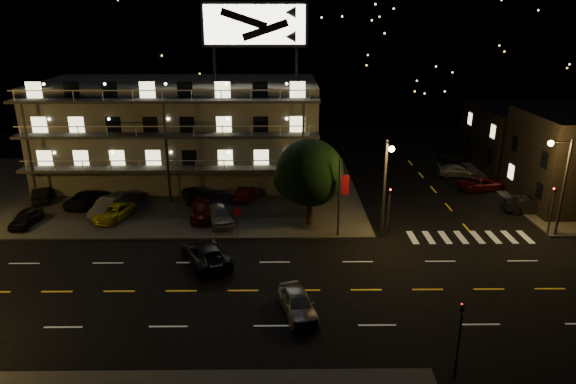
{
  "coord_description": "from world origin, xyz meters",
  "views": [
    {
      "loc": [
        0.58,
        -29.29,
        16.93
      ],
      "look_at": [
        1.01,
        8.0,
        3.98
      ],
      "focal_mm": 32.0,
      "sensor_mm": 36.0,
      "label": 1
    }
  ],
  "objects_px": {
    "lot_car_7": "(122,198)",
    "road_car_west": "(206,254)",
    "tree": "(309,175)",
    "lot_car_2": "(114,212)",
    "lot_car_4": "(219,214)",
    "side_car_0": "(531,205)",
    "road_car_east": "(298,303)"
  },
  "relations": [
    {
      "from": "lot_car_7",
      "to": "road_car_east",
      "type": "distance_m",
      "value": 24.05
    },
    {
      "from": "lot_car_7",
      "to": "lot_car_2",
      "type": "bearing_deg",
      "value": 114.97
    },
    {
      "from": "lot_car_2",
      "to": "lot_car_7",
      "type": "bearing_deg",
      "value": 113.59
    },
    {
      "from": "road_car_east",
      "to": "side_car_0",
      "type": "bearing_deg",
      "value": 24.36
    },
    {
      "from": "lot_car_7",
      "to": "road_car_west",
      "type": "height_order",
      "value": "road_car_west"
    },
    {
      "from": "lot_car_4",
      "to": "road_car_west",
      "type": "bearing_deg",
      "value": -109.14
    },
    {
      "from": "tree",
      "to": "road_car_east",
      "type": "relative_size",
      "value": 1.69
    },
    {
      "from": "tree",
      "to": "road_car_east",
      "type": "xyz_separation_m",
      "value": [
        -1.33,
        -13.58,
        -3.74
      ]
    },
    {
      "from": "lot_car_7",
      "to": "tree",
      "type": "bearing_deg",
      "value": -175.16
    },
    {
      "from": "side_car_0",
      "to": "road_car_east",
      "type": "relative_size",
      "value": 1.04
    },
    {
      "from": "lot_car_7",
      "to": "road_car_east",
      "type": "relative_size",
      "value": 1.07
    },
    {
      "from": "lot_car_7",
      "to": "road_car_west",
      "type": "distance_m",
      "value": 14.92
    },
    {
      "from": "side_car_0",
      "to": "road_car_east",
      "type": "xyz_separation_m",
      "value": [
        -21.39,
        -16.15,
        -0.01
      ]
    },
    {
      "from": "tree",
      "to": "road_car_west",
      "type": "distance_m",
      "value": 11.0
    },
    {
      "from": "road_car_east",
      "to": "road_car_west",
      "type": "xyz_separation_m",
      "value": [
        -6.33,
        6.61,
        0.03
      ]
    },
    {
      "from": "lot_car_7",
      "to": "side_car_0",
      "type": "distance_m",
      "value": 37.15
    },
    {
      "from": "lot_car_2",
      "to": "lot_car_7",
      "type": "distance_m",
      "value": 3.39
    },
    {
      "from": "lot_car_7",
      "to": "road_car_east",
      "type": "bearing_deg",
      "value": 150.82
    },
    {
      "from": "lot_car_2",
      "to": "lot_car_4",
      "type": "distance_m",
      "value": 9.22
    },
    {
      "from": "lot_car_7",
      "to": "road_car_east",
      "type": "xyz_separation_m",
      "value": [
        15.7,
        -18.22,
        -0.09
      ]
    },
    {
      "from": "tree",
      "to": "side_car_0",
      "type": "distance_m",
      "value": 20.57
    },
    {
      "from": "road_car_east",
      "to": "tree",
      "type": "bearing_deg",
      "value": 71.74
    },
    {
      "from": "lot_car_2",
      "to": "road_car_west",
      "type": "distance_m",
      "value": 12.26
    },
    {
      "from": "tree",
      "to": "lot_car_2",
      "type": "bearing_deg",
      "value": 175.69
    },
    {
      "from": "tree",
      "to": "lot_car_2",
      "type": "height_order",
      "value": "tree"
    },
    {
      "from": "lot_car_4",
      "to": "road_car_west",
      "type": "xyz_separation_m",
      "value": [
        -0.08,
        -7.23,
        -0.15
      ]
    },
    {
      "from": "road_car_west",
      "to": "lot_car_2",
      "type": "bearing_deg",
      "value": -66.91
    },
    {
      "from": "lot_car_4",
      "to": "road_car_east",
      "type": "xyz_separation_m",
      "value": [
        6.24,
        -13.84,
        -0.18
      ]
    },
    {
      "from": "lot_car_2",
      "to": "lot_car_4",
      "type": "xyz_separation_m",
      "value": [
        9.17,
        -1.01,
        0.15
      ]
    },
    {
      "from": "tree",
      "to": "road_car_east",
      "type": "height_order",
      "value": "tree"
    },
    {
      "from": "lot_car_2",
      "to": "road_car_east",
      "type": "xyz_separation_m",
      "value": [
        15.41,
        -14.85,
        -0.03
      ]
    },
    {
      "from": "lot_car_2",
      "to": "lot_car_7",
      "type": "xyz_separation_m",
      "value": [
        -0.29,
        3.37,
        0.05
      ]
    }
  ]
}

